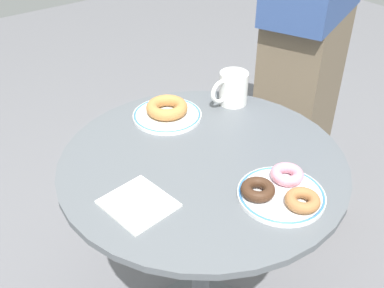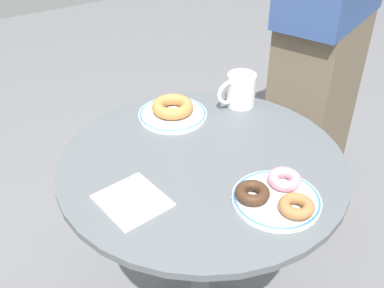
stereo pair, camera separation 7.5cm
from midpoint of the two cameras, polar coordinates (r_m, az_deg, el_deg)
name	(u,v)px [view 1 (the left image)]	position (r m, az deg, el deg)	size (l,w,h in m)	color
cafe_table	(202,224)	(1.28, -0.47, -10.03)	(0.72, 0.72, 0.71)	#565B60
plate_left	(167,115)	(1.30, -4.77, 3.58)	(0.20, 0.20, 0.01)	white
plate_right	(281,195)	(1.03, 9.08, -6.35)	(0.20, 0.20, 0.01)	white
donut_old_fashioned	(167,107)	(1.29, -4.83, 4.55)	(0.12, 0.12, 0.03)	#BC7F42
donut_cinnamon	(303,200)	(1.00, 11.60, -6.99)	(0.08, 0.08, 0.03)	#A36B3D
donut_pink_frosted	(287,174)	(1.06, 9.86, -3.81)	(0.08, 0.08, 0.03)	pink
donut_chocolate	(258,189)	(1.01, 6.16, -5.74)	(0.08, 0.08, 0.03)	#422819
paper_napkin	(138,204)	(1.01, -8.87, -7.47)	(0.14, 0.13, 0.01)	white
coffee_mug	(232,88)	(1.35, 3.50, 6.95)	(0.08, 0.13, 0.10)	white
person_figure	(309,28)	(1.69, 13.18, 13.92)	(0.37, 0.49, 1.67)	brown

